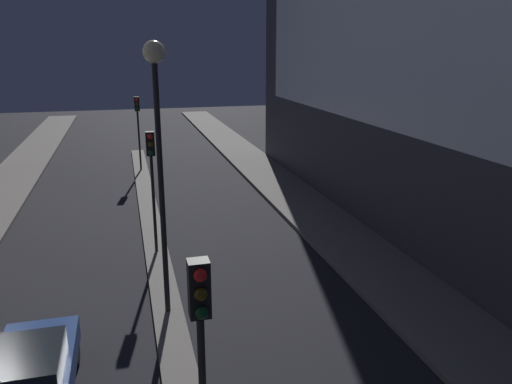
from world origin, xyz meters
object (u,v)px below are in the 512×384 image
(traffic_light_mid, at_px, (152,165))
(street_lamp, at_px, (158,122))
(traffic_light_near, at_px, (201,338))
(traffic_light_far, at_px, (138,117))
(car_left_lane, at_px, (30,377))

(traffic_light_mid, height_order, street_lamp, street_lamp)
(traffic_light_mid, bearing_deg, traffic_light_near, -90.00)
(traffic_light_near, relative_size, traffic_light_far, 1.00)
(traffic_light_near, height_order, traffic_light_far, same)
(traffic_light_near, height_order, car_left_lane, traffic_light_near)
(car_left_lane, bearing_deg, street_lamp, 44.77)
(traffic_light_near, distance_m, traffic_light_far, 26.13)
(traffic_light_mid, distance_m, street_lamp, 5.30)
(car_left_lane, bearing_deg, traffic_light_near, -49.66)
(street_lamp, height_order, car_left_lane, street_lamp)
(traffic_light_far, bearing_deg, street_lamp, -90.00)
(traffic_light_far, xyz_separation_m, street_lamp, (0.00, -18.93, 2.29))
(street_lamp, xyz_separation_m, car_left_lane, (-3.32, -3.29, -5.13))
(traffic_light_far, height_order, car_left_lane, traffic_light_far)
(traffic_light_mid, xyz_separation_m, traffic_light_far, (0.00, 14.15, 0.00))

